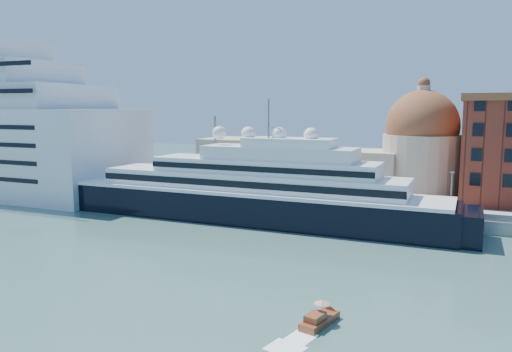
% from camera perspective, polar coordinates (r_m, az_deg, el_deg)
% --- Properties ---
extents(ground, '(400.00, 400.00, 0.00)m').
position_cam_1_polar(ground, '(77.17, -2.97, -9.02)').
color(ground, '#376059').
rests_on(ground, ground).
extents(quay, '(180.00, 10.00, 2.50)m').
position_cam_1_polar(quay, '(107.48, 5.11, -3.53)').
color(quay, gray).
rests_on(quay, ground).
extents(land, '(260.00, 72.00, 2.00)m').
position_cam_1_polar(land, '(146.47, 10.17, -0.69)').
color(land, slate).
rests_on(land, ground).
extents(quay_fence, '(180.00, 0.10, 1.20)m').
position_cam_1_polar(quay_fence, '(102.94, 4.34, -2.98)').
color(quay_fence, slate).
rests_on(quay_fence, quay).
extents(superyacht, '(93.96, 13.03, 28.08)m').
position_cam_1_polar(superyacht, '(101.32, -3.29, -2.14)').
color(superyacht, black).
rests_on(superyacht, ground).
extents(service_barge, '(13.52, 7.86, 2.89)m').
position_cam_1_polar(service_barge, '(123.27, -20.48, -2.74)').
color(service_barge, white).
rests_on(service_barge, ground).
extents(water_taxi, '(3.08, 5.84, 2.64)m').
position_cam_1_polar(water_taxi, '(54.06, 7.22, -15.92)').
color(water_taxi, brown).
rests_on(water_taxi, ground).
extents(church, '(66.00, 18.00, 25.50)m').
position_cam_1_polar(church, '(127.16, 11.28, 2.51)').
color(church, beige).
rests_on(church, land).
extents(lamp_posts, '(120.80, 2.40, 18.00)m').
position_cam_1_polar(lamp_posts, '(109.15, -1.44, 1.24)').
color(lamp_posts, slate).
rests_on(lamp_posts, quay).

